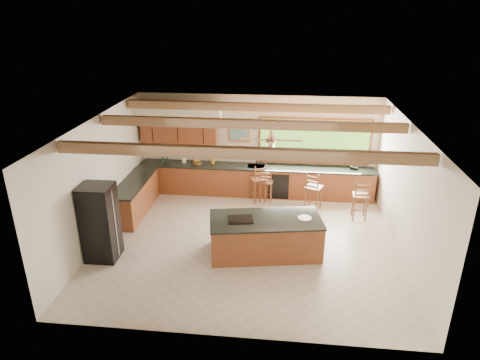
# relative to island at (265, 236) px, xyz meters

# --- Properties ---
(ground) EXTENTS (7.20, 7.20, 0.00)m
(ground) POSITION_rel_island_xyz_m (-0.46, 0.41, -0.45)
(ground) COLOR #BBAF9B
(ground) RESTS_ON ground
(room_shell) EXTENTS (7.27, 6.54, 3.02)m
(room_shell) POSITION_rel_island_xyz_m (-0.63, 1.06, 1.77)
(room_shell) COLOR beige
(room_shell) RESTS_ON ground
(counter_run) EXTENTS (7.12, 3.10, 1.24)m
(counter_run) POSITION_rel_island_xyz_m (-1.28, 2.93, 0.02)
(counter_run) COLOR brown
(counter_run) RESTS_ON ground
(island) EXTENTS (2.72, 1.62, 0.91)m
(island) POSITION_rel_island_xyz_m (0.00, 0.00, 0.00)
(island) COLOR brown
(island) RESTS_ON ground
(refrigerator) EXTENTS (0.71, 0.69, 1.80)m
(refrigerator) POSITION_rel_island_xyz_m (-3.68, -0.60, 0.45)
(refrigerator) COLOR black
(refrigerator) RESTS_ON ground
(bar_stool_a) EXTENTS (0.56, 0.56, 1.18)m
(bar_stool_a) POSITION_rel_island_xyz_m (-0.36, 2.80, 0.25)
(bar_stool_a) COLOR brown
(bar_stool_a) RESTS_ON ground
(bar_stool_b) EXTENTS (0.40, 0.40, 1.04)m
(bar_stool_b) POSITION_rel_island_xyz_m (-0.12, 2.81, 0.17)
(bar_stool_b) COLOR brown
(bar_stool_b) RESTS_ON ground
(bar_stool_c) EXTENTS (0.56, 0.56, 1.19)m
(bar_stool_c) POSITION_rel_island_xyz_m (1.23, 2.32, 0.26)
(bar_stool_c) COLOR brown
(bar_stool_c) RESTS_ON ground
(bar_stool_d) EXTENTS (0.42, 0.42, 1.14)m
(bar_stool_d) POSITION_rel_island_xyz_m (2.45, 1.95, 0.23)
(bar_stool_d) COLOR brown
(bar_stool_d) RESTS_ON ground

